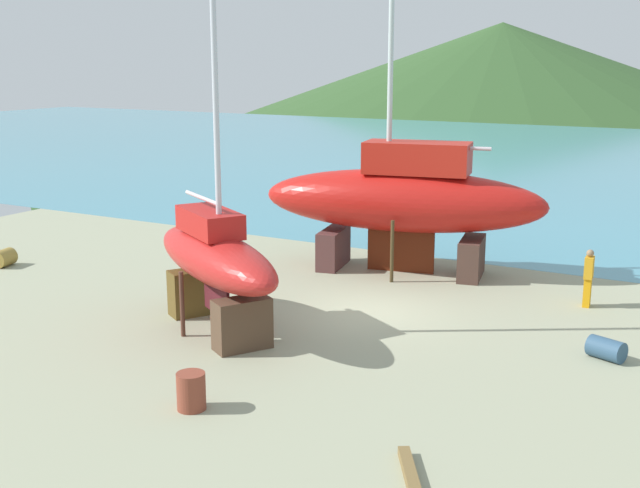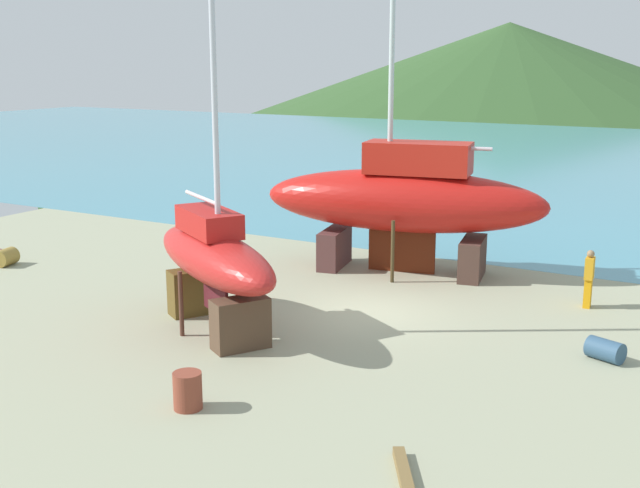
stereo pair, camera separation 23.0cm
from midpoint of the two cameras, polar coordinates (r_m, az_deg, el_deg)
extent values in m
plane|color=#989C7E|center=(20.46, -0.44, -7.46)|extent=(42.54, 42.54, 0.00)
cube|color=teal|center=(59.77, 20.20, 5.37)|extent=(170.18, 63.01, 0.01)
cone|color=#2F5027|center=(137.85, 13.18, 9.75)|extent=(149.54, 149.54, 26.07)
cube|color=#502F2D|center=(28.18, 1.27, -0.28)|extent=(1.09, 2.13, 1.33)
cube|color=#473028|center=(27.22, 11.07, -1.01)|extent=(1.09, 2.13, 1.33)
cylinder|color=#42341C|center=(26.19, 5.46, -0.55)|extent=(0.12, 0.12, 2.07)
cylinder|color=#533220|center=(28.85, 6.69, 0.69)|extent=(0.12, 0.12, 2.07)
ellipsoid|color=red|center=(27.22, 6.18, 3.09)|extent=(9.99, 4.40, 2.10)
cube|color=#511C0B|center=(27.59, 6.09, -0.57)|extent=(2.29, 0.54, 1.47)
cube|color=#B42015|center=(26.92, 7.27, 6.12)|extent=(3.72, 2.18, 1.05)
cylinder|color=#C1B5BE|center=(26.75, 8.83, 6.83)|extent=(3.34, 0.79, 0.12)
cube|color=#4D3727|center=(20.32, -5.37, -5.69)|extent=(1.34, 1.58, 1.31)
cube|color=brown|center=(23.23, -8.67, -3.37)|extent=(1.34, 1.58, 1.31)
cylinder|color=#4C351C|center=(22.06, -4.79, -3.54)|extent=(0.12, 0.12, 1.77)
cylinder|color=#502E23|center=(21.37, -9.59, -4.23)|extent=(0.12, 0.12, 1.77)
ellipsoid|color=red|center=(21.39, -7.24, -0.95)|extent=(6.54, 4.93, 1.30)
cube|color=#47151B|center=(21.69, -7.15, -3.79)|extent=(1.39, 0.89, 0.91)
cube|color=#B41916|center=(21.49, -7.64, 1.59)|extent=(2.58, 2.14, 0.65)
cylinder|color=silver|center=(20.47, -7.27, 11.79)|extent=(0.15, 0.15, 8.27)
cylinder|color=silver|center=(21.84, -8.16, 3.29)|extent=(2.02, 1.29, 0.11)
cube|color=orange|center=(24.91, 18.82, -3.34)|extent=(0.22, 0.35, 0.87)
cube|color=orange|center=(24.72, 18.95, -1.65)|extent=(0.27, 0.46, 0.65)
sphere|color=#8B6E4D|center=(24.62, 19.02, -0.67)|extent=(0.22, 0.22, 0.22)
cylinder|color=brown|center=(17.19, -9.05, -10.30)|extent=(0.68, 0.68, 0.80)
cylinder|color=olive|center=(30.43, -21.31, -0.89)|extent=(0.76, 0.88, 0.61)
cylinder|color=#304F6A|center=(20.82, 19.99, -7.12)|extent=(0.99, 0.81, 0.54)
cube|color=brown|center=(14.24, 6.73, -16.90)|extent=(1.54, 2.40, 0.16)
camera|label=1|loc=(0.11, -89.73, 0.06)|focal=44.82mm
camera|label=2|loc=(0.11, 90.27, -0.06)|focal=44.82mm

